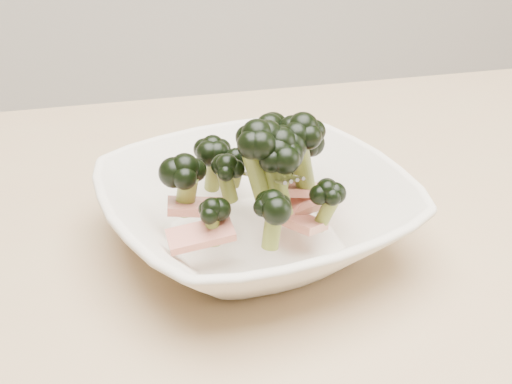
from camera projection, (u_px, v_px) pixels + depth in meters
dining_table at (341, 354)px, 0.63m from camera, size 1.20×0.80×0.75m
broccoli_dish at (257, 204)px, 0.59m from camera, size 0.30×0.30×0.13m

